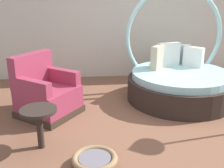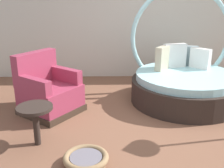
{
  "view_description": "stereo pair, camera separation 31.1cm",
  "coord_description": "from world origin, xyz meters",
  "px_view_note": "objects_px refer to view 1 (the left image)",
  "views": [
    {
      "loc": [
        -1.04,
        -3.48,
        1.85
      ],
      "look_at": [
        -0.65,
        0.3,
        0.55
      ],
      "focal_mm": 44.03,
      "sensor_mm": 36.0,
      "label": 1
    },
    {
      "loc": [
        -0.73,
        -3.5,
        1.85
      ],
      "look_at": [
        -0.65,
        0.3,
        0.55
      ],
      "focal_mm": 44.03,
      "sensor_mm": 36.0,
      "label": 2
    }
  ],
  "objects_px": {
    "pet_basket": "(95,161)",
    "side_table": "(39,116)",
    "round_daybed": "(179,78)",
    "red_armchair": "(46,94)"
  },
  "relations": [
    {
      "from": "red_armchair",
      "to": "pet_basket",
      "type": "distance_m",
      "value": 1.63
    },
    {
      "from": "red_armchair",
      "to": "side_table",
      "type": "height_order",
      "value": "red_armchair"
    },
    {
      "from": "side_table",
      "to": "pet_basket",
      "type": "bearing_deg",
      "value": -35.66
    },
    {
      "from": "round_daybed",
      "to": "side_table",
      "type": "height_order",
      "value": "round_daybed"
    },
    {
      "from": "round_daybed",
      "to": "red_armchair",
      "type": "distance_m",
      "value": 2.32
    },
    {
      "from": "pet_basket",
      "to": "side_table",
      "type": "distance_m",
      "value": 0.87
    },
    {
      "from": "round_daybed",
      "to": "side_table",
      "type": "distance_m",
      "value": 2.66
    },
    {
      "from": "pet_basket",
      "to": "side_table",
      "type": "xyz_separation_m",
      "value": [
        -0.64,
        0.46,
        0.35
      ]
    },
    {
      "from": "pet_basket",
      "to": "side_table",
      "type": "relative_size",
      "value": 0.98
    },
    {
      "from": "red_armchair",
      "to": "side_table",
      "type": "relative_size",
      "value": 2.15
    }
  ]
}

